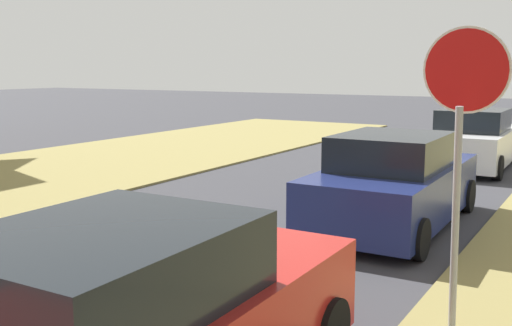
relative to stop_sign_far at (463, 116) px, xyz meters
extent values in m
cylinder|color=#9EA0A5|center=(0.00, -0.08, -1.03)|extent=(0.07, 0.24, 2.25)
cylinder|color=white|center=(0.00, 0.03, 0.42)|extent=(0.81, 0.12, 0.80)
cylinder|color=red|center=(0.00, 0.03, 0.42)|extent=(0.76, 0.13, 0.76)
cube|color=black|center=(-1.71, -2.92, -0.90)|extent=(1.62, 2.04, 0.56)
cylinder|color=black|center=(-2.60, -1.06, -1.90)|extent=(0.21, 0.60, 0.60)
cube|color=navy|center=(-1.87, 3.93, -1.61)|extent=(1.87, 4.42, 0.85)
cube|color=black|center=(-1.87, 3.71, -0.90)|extent=(1.62, 2.04, 0.56)
cylinder|color=black|center=(-2.76, 5.57, -1.90)|extent=(0.21, 0.60, 0.60)
cylinder|color=black|center=(-1.02, 5.59, -1.90)|extent=(0.21, 0.60, 0.60)
cylinder|color=black|center=(-2.72, 2.27, -1.90)|extent=(0.21, 0.60, 0.60)
cylinder|color=black|center=(-0.98, 2.29, -1.90)|extent=(0.21, 0.60, 0.60)
cube|color=white|center=(-1.97, 10.88, -1.61)|extent=(1.87, 4.42, 0.85)
cube|color=black|center=(-1.96, 10.66, -0.90)|extent=(1.62, 2.04, 0.56)
cylinder|color=black|center=(-2.85, 12.52, -1.90)|extent=(0.21, 0.60, 0.60)
cylinder|color=black|center=(-2.82, 9.22, -1.90)|extent=(0.21, 0.60, 0.60)
cylinder|color=black|center=(-1.08, 9.24, -1.90)|extent=(0.21, 0.60, 0.60)
camera|label=1|loc=(1.22, -5.79, 0.44)|focal=42.33mm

